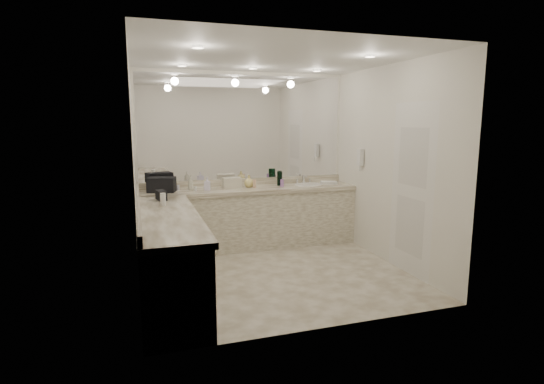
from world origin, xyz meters
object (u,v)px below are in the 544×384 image
object	(u,v)px
soap_bottle_b	(207,184)
wall_phone	(360,157)
sink	(308,185)
hand_towel	(329,183)
soap_bottle_a	(190,183)
black_toiletry_bag	(162,185)
cream_cosmetic_case	(232,183)
soap_bottle_c	(249,181)

from	to	relation	value
soap_bottle_b	wall_phone	bearing A→B (deg)	-11.86
sink	hand_towel	xyz separation A→B (m)	(0.34, -0.01, 0.03)
wall_phone	soap_bottle_a	distance (m)	2.50
wall_phone	soap_bottle_b	world-z (taller)	wall_phone
black_toiletry_bag	hand_towel	distance (m)	2.55
wall_phone	soap_bottle_a	size ratio (longest dim) A/B	1.14
wall_phone	black_toiletry_bag	distance (m)	2.88
cream_cosmetic_case	hand_towel	xyz separation A→B (m)	(1.53, -0.08, -0.06)
sink	black_toiletry_bag	xyz separation A→B (m)	(-2.21, -0.00, 0.11)
cream_cosmetic_case	wall_phone	bearing A→B (deg)	-19.50
black_toiletry_bag	soap_bottle_a	xyz separation A→B (m)	(0.41, 0.07, -0.00)
sink	black_toiletry_bag	distance (m)	2.21
wall_phone	black_toiletry_bag	bearing A→B (deg)	169.99
wall_phone	soap_bottle_c	distance (m)	1.68
sink	cream_cosmetic_case	bearing A→B (deg)	176.85
sink	soap_bottle_c	bearing A→B (deg)	177.53
soap_bottle_c	cream_cosmetic_case	bearing A→B (deg)	174.33
cream_cosmetic_case	hand_towel	bearing A→B (deg)	-5.00
black_toiletry_bag	soap_bottle_b	size ratio (longest dim) A/B	1.98
sink	soap_bottle_b	distance (m)	1.58
soap_bottle_b	sink	bearing A→B (deg)	1.51
cream_cosmetic_case	soap_bottle_c	distance (m)	0.26
black_toiletry_bag	hand_towel	size ratio (longest dim) A/B	1.52
sink	wall_phone	size ratio (longest dim) A/B	1.83
soap_bottle_b	soap_bottle_c	bearing A→B (deg)	7.37
cream_cosmetic_case	hand_towel	world-z (taller)	cream_cosmetic_case
soap_bottle_c	soap_bottle_b	bearing A→B (deg)	-172.63
wall_phone	cream_cosmetic_case	distance (m)	1.92
black_toiletry_bag	soap_bottle_c	world-z (taller)	black_toiletry_bag
sink	wall_phone	world-z (taller)	wall_phone
black_toiletry_bag	soap_bottle_c	xyz separation A→B (m)	(1.26, 0.04, -0.01)
hand_towel	soap_bottle_c	bearing A→B (deg)	177.60
sink	hand_towel	world-z (taller)	hand_towel
hand_towel	soap_bottle_a	xyz separation A→B (m)	(-2.14, 0.08, 0.08)
wall_phone	hand_towel	distance (m)	0.70
sink	soap_bottle_c	size ratio (longest dim) A/B	2.37
soap_bottle_b	soap_bottle_a	bearing A→B (deg)	153.78
soap_bottle_a	soap_bottle_c	bearing A→B (deg)	-1.81
cream_cosmetic_case	soap_bottle_c	size ratio (longest dim) A/B	1.45
sink	soap_bottle_c	distance (m)	0.95
sink	wall_phone	xyz separation A→B (m)	(0.61, -0.50, 0.46)
wall_phone	soap_bottle_c	bearing A→B (deg)	160.73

